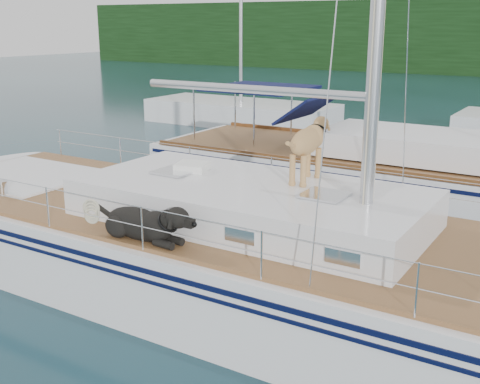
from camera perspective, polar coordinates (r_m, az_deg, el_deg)
The scene contains 4 objects.
ground at distance 9.94m, azimuth -3.10°, elevation -8.77°, with size 120.00×120.00×0.00m, color black.
main_sailboat at distance 9.62m, azimuth -2.68°, elevation -5.22°, with size 12.00×3.80×14.01m.
neighbor_sailboat at distance 14.68m, azimuth 13.17°, elevation 1.56°, with size 11.00×3.50×13.30m.
bg_boat_west at distance 25.41m, azimuth 0.08°, elevation 7.44°, with size 8.00×3.00×11.65m.
Camera 1 is at (5.20, -7.40, 4.12)m, focal length 45.00 mm.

